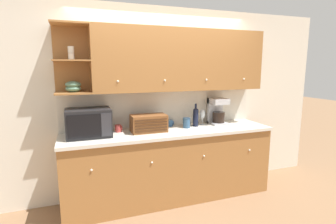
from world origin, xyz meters
The scene contains 13 objects.
ground_plane centered at (0.00, 0.00, 0.00)m, with size 24.00×24.00×0.00m, color #896647.
wall_back centered at (0.00, 0.03, 1.30)m, with size 5.20×0.06×2.60m.
counter_unit centered at (0.00, -0.31, 0.48)m, with size 2.82×0.64×0.96m.
backsplash_panel centered at (0.00, -0.01, 1.22)m, with size 2.80×0.01×0.52m.
upper_cabinets centered at (0.17, -0.16, 1.88)m, with size 2.80×0.35×0.82m.
microwave centered at (-1.04, -0.26, 1.13)m, with size 0.52×0.39×0.34m.
mug_blue_second centered at (-0.67, -0.16, 1.00)m, with size 0.09×0.08×0.09m.
bread_box centered at (-0.29, -0.28, 1.07)m, with size 0.46×0.26×0.22m.
mug centered at (0.08, -0.07, 1.00)m, with size 0.10×0.09×0.09m.
storage_canister centered at (0.26, -0.24, 1.03)m, with size 0.11×0.11×0.14m.
wine_bottle centered at (0.42, -0.19, 1.10)m, with size 0.08×0.08×0.32m.
wine_glass centered at (0.56, -0.14, 1.11)m, with size 0.08×0.08×0.23m.
coffee_maker centered at (0.80, -0.15, 1.15)m, with size 0.24×0.25×0.39m.
Camera 1 is at (-1.17, -3.50, 1.79)m, focal length 28.00 mm.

